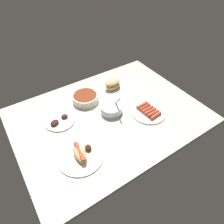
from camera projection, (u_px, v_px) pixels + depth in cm
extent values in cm
cube|color=beige|center=(109.00, 116.00, 135.77)|extent=(120.00, 90.00, 3.00)
cylinder|color=white|center=(148.00, 112.00, 135.73)|extent=(22.84, 22.84, 1.00)
cylinder|color=#AD472D|center=(156.00, 116.00, 130.94)|extent=(9.01, 3.17, 2.29)
cylinder|color=#AD472D|center=(153.00, 113.00, 132.41)|extent=(8.84, 2.36, 2.29)
cylinder|color=#AD472D|center=(150.00, 111.00, 133.87)|extent=(8.85, 2.38, 2.29)
cylinder|color=#AD472D|center=(147.00, 109.00, 135.34)|extent=(8.82, 2.30, 2.29)
cylinder|color=#9E3828|center=(145.00, 107.00, 136.80)|extent=(8.98, 2.99, 2.29)
cylinder|color=#AD472D|center=(142.00, 105.00, 138.27)|extent=(8.94, 2.80, 2.29)
cylinder|color=white|center=(60.00, 121.00, 129.96)|extent=(19.11, 19.11, 1.00)
ellipsoid|color=#472819|center=(64.00, 116.00, 130.32)|extent=(4.90, 4.31, 2.49)
ellipsoid|color=#381E14|center=(55.00, 123.00, 126.32)|extent=(7.00, 6.52, 2.26)
cylinder|color=silver|center=(111.00, 109.00, 134.63)|extent=(14.21, 14.21, 5.54)
cylinder|color=beige|center=(111.00, 108.00, 133.87)|extent=(12.50, 12.50, 2.49)
cube|color=#B7B7BC|center=(117.00, 102.00, 130.79)|extent=(3.43, 10.50, 12.98)
cylinder|color=white|center=(80.00, 156.00, 110.55)|extent=(25.44, 25.44, 1.00)
ellipsoid|color=tan|center=(80.00, 153.00, 108.70)|extent=(7.64, 14.07, 4.40)
cylinder|color=#AD472D|center=(79.00, 152.00, 107.87)|extent=(3.98, 12.96, 2.40)
ellipsoid|color=#381E14|center=(88.00, 148.00, 112.20)|extent=(4.77, 5.29, 2.80)
ellipsoid|color=#E5C689|center=(113.00, 86.00, 154.68)|extent=(13.47, 9.89, 3.60)
ellipsoid|color=tan|center=(112.00, 82.00, 152.10)|extent=(12.61, 8.38, 3.60)
cylinder|color=white|center=(85.00, 98.00, 142.95)|extent=(17.94, 17.94, 5.34)
cylinder|color=maroon|center=(85.00, 95.00, 141.39)|extent=(16.15, 16.15, 1.00)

